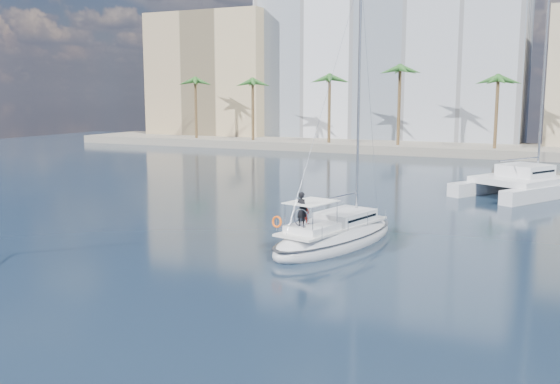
% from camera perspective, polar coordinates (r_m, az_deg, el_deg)
% --- Properties ---
extents(ground, '(160.00, 160.00, 0.00)m').
position_cam_1_polar(ground, '(33.46, -3.19, -5.35)').
color(ground, black).
rests_on(ground, ground).
extents(quay, '(120.00, 14.00, 1.20)m').
position_cam_1_polar(quay, '(91.20, 15.18, 3.85)').
color(quay, gray).
rests_on(quay, ground).
extents(building_modern, '(42.00, 16.00, 28.00)m').
position_cam_1_polar(building_modern, '(105.34, 10.06, 11.97)').
color(building_modern, silver).
rests_on(building_modern, ground).
extents(building_tan_left, '(22.00, 14.00, 22.00)m').
position_cam_1_polar(building_tan_left, '(113.19, -5.62, 10.33)').
color(building_tan_left, tan).
rests_on(building_tan_left, ground).
extents(palm_left, '(3.60, 3.60, 12.30)m').
position_cam_1_polar(palm_left, '(98.78, -5.13, 10.12)').
color(palm_left, brown).
rests_on(palm_left, ground).
extents(palm_centre, '(3.60, 3.60, 12.30)m').
position_cam_1_polar(palm_centre, '(86.96, 14.99, 10.01)').
color(palm_centre, brown).
rests_on(palm_centre, ground).
extents(main_sloop, '(5.69, 10.87, 15.42)m').
position_cam_1_polar(main_sloop, '(34.53, 5.06, -4.06)').
color(main_sloop, silver).
rests_on(main_sloop, ground).
extents(catamaran, '(11.24, 13.51, 17.63)m').
position_cam_1_polar(catamaran, '(55.24, 21.36, 0.95)').
color(catamaran, silver).
rests_on(catamaran, ground).
extents(seagull, '(1.19, 0.51, 0.22)m').
position_cam_1_polar(seagull, '(31.92, 0.92, -4.72)').
color(seagull, silver).
rests_on(seagull, ground).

